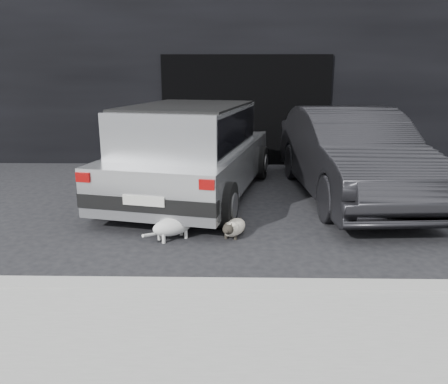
{
  "coord_description": "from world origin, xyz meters",
  "views": [
    {
      "loc": [
        0.68,
        -6.63,
        2.18
      ],
      "look_at": [
        0.57,
        -0.96,
        0.63
      ],
      "focal_mm": 35.0,
      "sensor_mm": 36.0,
      "label": 1
    }
  ],
  "objects_px": {
    "second_car": "(350,154)",
    "cat_white": "(175,225)",
    "silver_hatchback": "(191,147)",
    "cat_siamese": "(233,228)"
  },
  "relations": [
    {
      "from": "second_car",
      "to": "cat_white",
      "type": "bearing_deg",
      "value": -146.97
    },
    {
      "from": "second_car",
      "to": "cat_white",
      "type": "relative_size",
      "value": 6.8
    },
    {
      "from": "second_car",
      "to": "cat_siamese",
      "type": "xyz_separation_m",
      "value": [
        -2.08,
        -2.05,
        -0.67
      ]
    },
    {
      "from": "silver_hatchback",
      "to": "cat_siamese",
      "type": "relative_size",
      "value": 6.24
    },
    {
      "from": "second_car",
      "to": "cat_siamese",
      "type": "relative_size",
      "value": 6.22
    },
    {
      "from": "cat_siamese",
      "to": "cat_white",
      "type": "xyz_separation_m",
      "value": [
        -0.79,
        -0.09,
        0.06
      ]
    },
    {
      "from": "second_car",
      "to": "cat_white",
      "type": "height_order",
      "value": "second_car"
    },
    {
      "from": "second_car",
      "to": "silver_hatchback",
      "type": "bearing_deg",
      "value": 177.13
    },
    {
      "from": "cat_siamese",
      "to": "silver_hatchback",
      "type": "bearing_deg",
      "value": -51.22
    },
    {
      "from": "silver_hatchback",
      "to": "cat_white",
      "type": "xyz_separation_m",
      "value": [
        -0.05,
        -2.1,
        -0.72
      ]
    }
  ]
}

